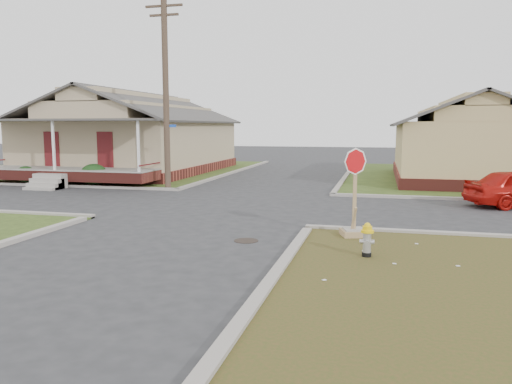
# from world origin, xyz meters

# --- Properties ---
(ground) EXTENTS (120.00, 120.00, 0.00)m
(ground) POSITION_xyz_m (0.00, 0.00, 0.00)
(ground) COLOR #2C2C2F
(ground) RESTS_ON ground
(verge_far_left) EXTENTS (19.00, 19.00, 0.05)m
(verge_far_left) POSITION_xyz_m (-13.00, 18.00, 0.03)
(verge_far_left) COLOR #304318
(verge_far_left) RESTS_ON ground
(curbs) EXTENTS (80.00, 40.00, 0.12)m
(curbs) POSITION_xyz_m (0.00, 5.00, 0.00)
(curbs) COLOR #9D958D
(curbs) RESTS_ON ground
(manhole) EXTENTS (0.64, 0.64, 0.01)m
(manhole) POSITION_xyz_m (2.20, -0.50, 0.01)
(manhole) COLOR black
(manhole) RESTS_ON ground
(corner_house) EXTENTS (10.10, 15.50, 5.30)m
(corner_house) POSITION_xyz_m (-10.00, 16.68, 2.28)
(corner_house) COLOR maroon
(corner_house) RESTS_ON ground
(side_house_yellow) EXTENTS (7.60, 11.60, 4.70)m
(side_house_yellow) POSITION_xyz_m (10.00, 16.50, 2.19)
(side_house_yellow) COLOR maroon
(side_house_yellow) RESTS_ON ground
(utility_pole) EXTENTS (1.80, 0.28, 9.00)m
(utility_pole) POSITION_xyz_m (-4.20, 8.90, 4.66)
(utility_pole) COLOR #483329
(utility_pole) RESTS_ON ground
(fire_hydrant) EXTENTS (0.29, 0.29, 0.78)m
(fire_hydrant) POSITION_xyz_m (5.32, -1.53, 0.48)
(fire_hydrant) COLOR black
(fire_hydrant) RESTS_ON ground
(stop_sign) EXTENTS (0.67, 0.66, 2.37)m
(stop_sign) POSITION_xyz_m (4.92, 0.59, 0.56)
(stop_sign) COLOR #A18357
(stop_sign) RESTS_ON ground
(hedge_left) EXTENTS (1.26, 1.03, 0.96)m
(hedge_left) POSITION_xyz_m (-12.15, 9.03, 0.53)
(hedge_left) COLOR #183513
(hedge_left) RESTS_ON verge_far_left
(hedge_right) EXTENTS (1.42, 1.16, 1.08)m
(hedge_right) POSITION_xyz_m (-8.34, 9.24, 0.59)
(hedge_right) COLOR #183513
(hedge_right) RESTS_ON verge_far_left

